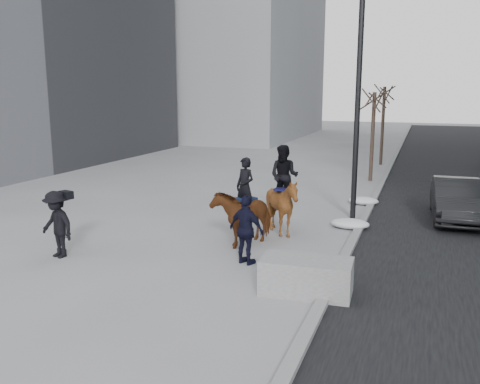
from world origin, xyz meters
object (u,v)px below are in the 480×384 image
(car_near, at_px, (456,200))
(mounted_right, at_px, (283,200))
(mounted_left, at_px, (243,212))
(planter, at_px, (306,276))

(car_near, relative_size, mounted_right, 1.54)
(car_near, relative_size, mounted_left, 1.71)
(planter, relative_size, mounted_right, 0.71)
(car_near, bearing_deg, planter, -115.00)
(mounted_right, bearing_deg, mounted_left, -126.64)
(car_near, bearing_deg, mounted_left, -142.48)
(planter, height_order, mounted_left, mounted_left)
(mounted_left, height_order, mounted_right, mounted_right)
(planter, bearing_deg, mounted_left, 129.43)
(car_near, xyz_separation_m, mounted_right, (-4.97, -3.73, 0.40))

